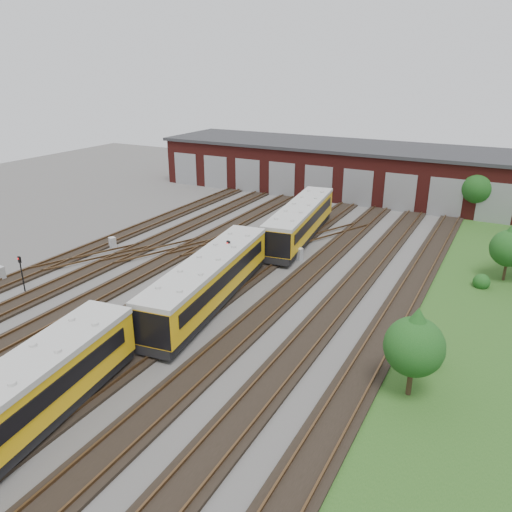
% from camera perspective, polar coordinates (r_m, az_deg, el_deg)
% --- Properties ---
extents(ground, '(120.00, 120.00, 0.00)m').
position_cam_1_polar(ground, '(34.41, -10.98, -6.95)').
color(ground, '#494644').
rests_on(ground, ground).
extents(track_network, '(30.40, 70.00, 0.33)m').
position_cam_1_polar(track_network, '(34.85, -10.61, -6.34)').
color(track_network, black).
rests_on(track_network, ground).
extents(maintenance_shed, '(51.00, 12.50, 6.35)m').
position_cam_1_polar(maintenance_shed, '(67.46, 10.64, 9.77)').
color(maintenance_shed, '#561915').
rests_on(maintenance_shed, ground).
extents(grass_verge, '(8.00, 55.00, 0.05)m').
position_cam_1_polar(grass_verge, '(36.86, 24.12, -6.51)').
color(grass_verge, '#1F4918').
rests_on(grass_verge, ground).
extents(metro_train, '(4.84, 47.74, 3.20)m').
position_cam_1_polar(metro_train, '(34.76, -5.36, -2.72)').
color(metro_train, black).
rests_on(metro_train, ground).
extents(signal_mast_0, '(0.26, 0.24, 2.84)m').
position_cam_1_polar(signal_mast_0, '(40.60, -25.26, -1.39)').
color(signal_mast_0, black).
rests_on(signal_mast_0, ground).
extents(signal_mast_1, '(0.25, 0.23, 2.73)m').
position_cam_1_polar(signal_mast_1, '(48.43, 4.14, 3.94)').
color(signal_mast_1, black).
rests_on(signal_mast_1, ground).
extents(signal_mast_2, '(0.32, 0.30, 3.71)m').
position_cam_1_polar(signal_mast_2, '(37.49, -3.15, -0.22)').
color(signal_mast_2, black).
rests_on(signal_mast_2, ground).
extents(signal_mast_3, '(0.23, 0.22, 2.85)m').
position_cam_1_polar(signal_mast_3, '(41.72, 0.32, 1.25)').
color(signal_mast_3, black).
rests_on(signal_mast_3, ground).
extents(relay_cabinet_0, '(0.73, 0.63, 1.14)m').
position_cam_1_polar(relay_cabinet_0, '(44.09, -27.22, -1.80)').
color(relay_cabinet_0, '#AEB0B3').
rests_on(relay_cabinet_0, ground).
extents(relay_cabinet_1, '(0.74, 0.69, 1.00)m').
position_cam_1_polar(relay_cabinet_1, '(48.18, -16.08, 1.49)').
color(relay_cabinet_1, '#AEB0B3').
rests_on(relay_cabinet_1, ground).
extents(relay_cabinet_2, '(0.72, 0.62, 1.13)m').
position_cam_1_polar(relay_cabinet_2, '(32.13, -11.44, -7.97)').
color(relay_cabinet_2, '#AEB0B3').
rests_on(relay_cabinet_2, ground).
extents(relay_cabinet_3, '(0.72, 0.61, 1.14)m').
position_cam_1_polar(relay_cabinet_3, '(41.50, -0.02, -0.69)').
color(relay_cabinet_3, '#AEB0B3').
rests_on(relay_cabinet_3, ground).
extents(relay_cabinet_4, '(0.75, 0.66, 1.10)m').
position_cam_1_polar(relay_cabinet_4, '(43.45, 4.88, 0.22)').
color(relay_cabinet_4, '#AEB0B3').
rests_on(relay_cabinet_4, ground).
extents(tree_0, '(3.71, 3.71, 6.15)m').
position_cam_1_polar(tree_0, '(59.59, 24.05, 7.60)').
color(tree_0, '#362818').
rests_on(tree_0, ground).
extents(tree_1, '(2.87, 2.87, 4.76)m').
position_cam_1_polar(tree_1, '(42.96, 27.03, 1.23)').
color(tree_1, '#362818').
rests_on(tree_1, ground).
extents(tree_3, '(3.02, 3.02, 5.01)m').
position_cam_1_polar(tree_3, '(26.11, 17.71, -9.16)').
color(tree_3, '#362818').
rests_on(tree_3, ground).
extents(bush_0, '(1.38, 1.38, 1.38)m').
position_cam_1_polar(bush_0, '(30.16, 18.94, -10.55)').
color(bush_0, '#134514').
rests_on(bush_0, ground).
extents(bush_1, '(1.26, 1.26, 1.26)m').
position_cam_1_polar(bush_1, '(41.69, 24.41, -2.48)').
color(bush_1, '#134514').
rests_on(bush_1, ground).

